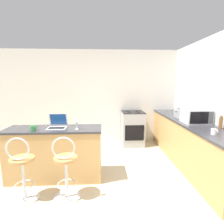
% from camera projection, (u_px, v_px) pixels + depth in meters
% --- Properties ---
extents(ground_plane, '(20.00, 20.00, 0.00)m').
position_uv_depth(ground_plane, '(92.00, 198.00, 2.61)').
color(ground_plane, '#BCAD8E').
extents(wall_back, '(12.00, 0.06, 2.60)m').
position_uv_depth(wall_back, '(97.00, 97.00, 4.96)').
color(wall_back, silver).
rests_on(wall_back, ground_plane).
extents(breakfast_bar, '(1.65, 0.54, 0.93)m').
position_uv_depth(breakfast_bar, '(55.00, 153.00, 3.10)').
color(breakfast_bar, tan).
rests_on(breakfast_bar, ground_plane).
extents(counter_right, '(0.62, 3.11, 0.93)m').
position_uv_depth(counter_right, '(189.00, 143.00, 3.65)').
color(counter_right, tan).
rests_on(counter_right, ground_plane).
extents(bar_stool_near, '(0.40, 0.40, 0.98)m').
position_uv_depth(bar_stool_near, '(22.00, 171.00, 2.51)').
color(bar_stool_near, silver).
rests_on(bar_stool_near, ground_plane).
extents(bar_stool_far, '(0.40, 0.40, 0.98)m').
position_uv_depth(bar_stool_far, '(66.00, 170.00, 2.54)').
color(bar_stool_far, silver).
rests_on(bar_stool_far, ground_plane).
extents(laptop, '(0.32, 0.29, 0.24)m').
position_uv_depth(laptop, '(58.00, 124.00, 3.06)').
color(laptop, silver).
rests_on(laptop, breakfast_bar).
extents(microwave, '(0.49, 0.39, 0.28)m').
position_uv_depth(microwave, '(196.00, 116.00, 3.40)').
color(microwave, silver).
rests_on(microwave, counter_right).
extents(toaster, '(0.24, 0.27, 0.20)m').
position_uv_depth(toaster, '(181.00, 113.00, 3.91)').
color(toaster, '#9EA3A8').
rests_on(toaster, counter_right).
extents(stove_range, '(0.59, 0.60, 0.94)m').
position_uv_depth(stove_range, '(133.00, 128.00, 4.81)').
color(stove_range, '#9EA3A8').
rests_on(stove_range, ground_plane).
extents(mug_green, '(0.10, 0.08, 0.10)m').
position_uv_depth(mug_green, '(33.00, 128.00, 2.84)').
color(mug_green, '#338447').
rests_on(mug_green, breakfast_bar).
extents(wine_glass_tall, '(0.07, 0.07, 0.16)m').
position_uv_depth(wine_glass_tall, '(77.00, 122.00, 2.94)').
color(wine_glass_tall, silver).
rests_on(wine_glass_tall, breakfast_bar).
extents(mug_white, '(0.09, 0.08, 0.09)m').
position_uv_depth(mug_white, '(214.00, 132.00, 2.66)').
color(mug_white, white).
rests_on(mug_white, counter_right).
extents(pepper_mill, '(0.06, 0.06, 0.24)m').
position_uv_depth(pepper_mill, '(221.00, 123.00, 2.95)').
color(pepper_mill, brown).
rests_on(pepper_mill, counter_right).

